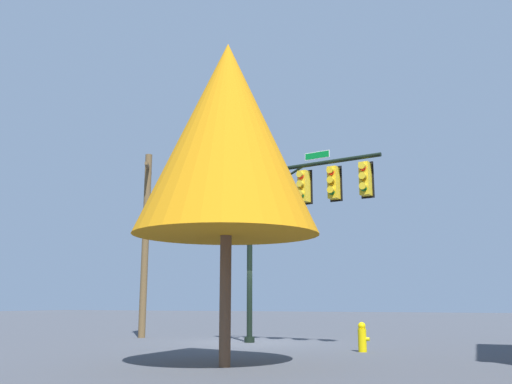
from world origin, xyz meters
The scene contains 5 objects.
ground_plane centered at (0.00, 0.00, 0.00)m, with size 120.00×120.00×0.00m, color #40444B.
signal_pole_assembly centered at (1.70, -0.34, 4.85)m, with size 5.69×1.63×6.80m.
utility_pole centered at (-4.99, 0.81, 3.90)m, with size 0.93×1.66×7.54m.
fire_hydrant centered at (4.41, -2.19, 0.41)m, with size 0.33×0.24×0.83m.
tree_near centered at (2.30, -6.98, 5.27)m, with size 4.28×4.28×7.65m.
Camera 1 is at (7.55, -18.27, 1.40)m, focal length 38.21 mm.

